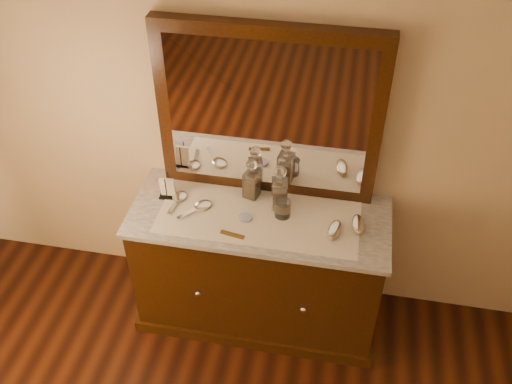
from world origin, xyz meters
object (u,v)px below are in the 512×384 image
napkin_rack (168,188)px  decanter_right (279,192)px  hand_mirror_outer (178,198)px  comb (232,235)px  brush_far (358,225)px  dresser_cabinet (259,269)px  mirror_frame (268,114)px  hand_mirror_inner (200,207)px  decanter_left (252,182)px  brush_near (334,230)px  pin_dish (246,218)px

napkin_rack → decanter_right: (0.63, 0.03, 0.05)m
napkin_rack → decanter_right: bearing=2.7°
decanter_right → hand_mirror_outer: bearing=-175.2°
comb → brush_far: bearing=25.8°
napkin_rack → comb: bearing=-29.4°
dresser_cabinet → hand_mirror_outer: hand_mirror_outer is taller
mirror_frame → napkin_rack: bearing=-160.6°
brush_far → hand_mirror_inner: 0.87m
comb → dresser_cabinet: bearing=69.1°
napkin_rack → decanter_left: decanter_left is taller
brush_near → brush_far: (0.12, 0.07, -0.00)m
brush_near → hand_mirror_outer: size_ratio=0.75×
decanter_right → brush_far: (0.44, -0.09, -0.09)m
mirror_frame → hand_mirror_outer: (-0.47, -0.21, -0.49)m
decanter_left → decanter_right: 0.18m
dresser_cabinet → decanter_right: size_ratio=4.93×
decanter_left → hand_mirror_outer: decanter_left is taller
brush_near → brush_far: same height
hand_mirror_inner → comb: bearing=-37.8°
pin_dish → comb: bearing=-107.1°
napkin_rack → hand_mirror_outer: bearing=-15.7°
hand_mirror_outer → pin_dish: bearing=-11.6°
napkin_rack → brush_near: 0.96m
hand_mirror_outer → hand_mirror_inner: size_ratio=1.02×
comb → napkin_rack: 0.49m
brush_near → hand_mirror_inner: brush_near is taller
mirror_frame → hand_mirror_outer: size_ratio=5.66×
dresser_cabinet → decanter_right: 0.57m
dresser_cabinet → hand_mirror_inner: hand_mirror_inner is taller
pin_dish → napkin_rack: napkin_rack is taller
comb → decanter_left: bearing=93.3°
comb → hand_mirror_outer: hand_mirror_outer is taller
mirror_frame → hand_mirror_inner: 0.64m
hand_mirror_inner → mirror_frame: bearing=37.3°
brush_far → hand_mirror_outer: brush_far is taller
napkin_rack → hand_mirror_inner: size_ratio=0.74×
decanter_right → hand_mirror_outer: size_ratio=1.34×
pin_dish → napkin_rack: bearing=167.8°
brush_near → pin_dish: bearing=177.2°
napkin_rack → hand_mirror_outer: 0.08m
napkin_rack → mirror_frame: bearing=19.4°
mirror_frame → brush_far: mirror_frame is taller
brush_far → hand_mirror_inner: size_ratio=0.73×
hand_mirror_inner → decanter_right: bearing=12.5°
napkin_rack → brush_far: size_ratio=1.01×
hand_mirror_outer → comb: bearing=-31.5°
brush_far → napkin_rack: bearing=176.9°
comb → pin_dish: bearing=82.9°
comb → hand_mirror_outer: (-0.36, 0.22, 0.00)m
pin_dish → decanter_left: (-0.00, 0.19, 0.09)m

